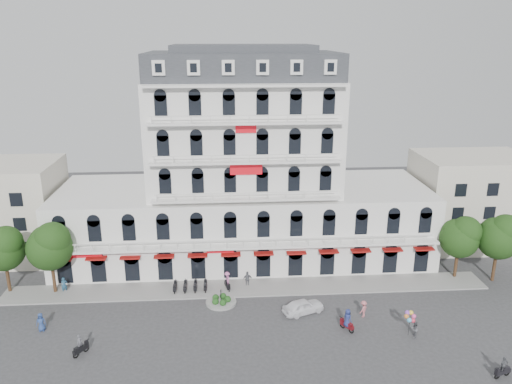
% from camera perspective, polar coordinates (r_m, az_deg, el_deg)
% --- Properties ---
extents(ground, '(120.00, 120.00, 0.00)m').
position_cam_1_polar(ground, '(48.57, -0.31, -16.03)').
color(ground, '#38383A').
rests_on(ground, ground).
extents(sidewalk, '(53.00, 4.00, 0.16)m').
position_cam_1_polar(sidewalk, '(56.23, -0.91, -10.89)').
color(sidewalk, gray).
rests_on(sidewalk, ground).
extents(main_building, '(45.00, 15.00, 25.80)m').
position_cam_1_polar(main_building, '(60.82, -1.41, 1.42)').
color(main_building, silver).
rests_on(main_building, ground).
extents(flank_building_west, '(14.00, 10.00, 12.00)m').
position_cam_1_polar(flank_building_west, '(69.54, -27.01, -1.89)').
color(flank_building_west, beige).
rests_on(flank_building_west, ground).
extents(flank_building_east, '(14.00, 10.00, 12.00)m').
position_cam_1_polar(flank_building_east, '(71.69, 23.25, -0.83)').
color(flank_building_east, beige).
rests_on(flank_building_east, ground).
extents(traffic_island, '(3.20, 3.20, 1.60)m').
position_cam_1_polar(traffic_island, '(53.47, -4.02, -12.33)').
color(traffic_island, gray).
rests_on(traffic_island, ground).
extents(parked_scooter_row, '(4.40, 1.80, 1.10)m').
position_cam_1_polar(parked_scooter_row, '(56.17, -7.50, -11.18)').
color(parked_scooter_row, black).
rests_on(parked_scooter_row, ground).
extents(tree_west_outer, '(4.50, 4.48, 7.76)m').
position_cam_1_polar(tree_west_outer, '(59.56, -26.91, -5.63)').
color(tree_west_outer, '#382314').
rests_on(tree_west_outer, ground).
extents(tree_west_inner, '(4.76, 4.76, 8.25)m').
position_cam_1_polar(tree_west_inner, '(57.22, -22.52, -5.59)').
color(tree_west_inner, '#382314').
rests_on(tree_west_inner, ground).
extents(tree_east_inner, '(4.40, 4.37, 7.57)m').
position_cam_1_polar(tree_east_inner, '(60.92, 22.31, -4.65)').
color(tree_east_inner, '#382314').
rests_on(tree_east_inner, ground).
extents(tree_east_outer, '(4.65, 4.65, 8.05)m').
position_cam_1_polar(tree_east_outer, '(61.85, 26.08, -4.48)').
color(tree_east_outer, '#382314').
rests_on(tree_east_outer, ground).
extents(parked_car, '(4.62, 3.16, 1.46)m').
position_cam_1_polar(parked_car, '(51.74, 5.42, -12.87)').
color(parked_car, white).
rests_on(parked_car, ground).
extents(rider_west, '(1.18, 1.43, 2.01)m').
position_cam_1_polar(rider_west, '(48.13, -19.44, -16.27)').
color(rider_west, black).
rests_on(rider_west, ground).
extents(rider_east, '(1.14, 1.47, 2.29)m').
position_cam_1_polar(rider_east, '(49.34, 10.40, -14.17)').
color(rider_east, maroon).
rests_on(rider_east, ground).
extents(rider_northeast, '(1.65, 0.82, 1.96)m').
position_cam_1_polar(rider_northeast, '(47.62, 26.43, -17.53)').
color(rider_northeast, black).
rests_on(rider_northeast, ground).
extents(rider_center, '(0.87, 1.68, 2.19)m').
position_cam_1_polar(rider_center, '(55.53, -3.31, -10.06)').
color(rider_center, black).
rests_on(rider_center, ground).
extents(pedestrian_left, '(0.95, 0.67, 1.83)m').
position_cam_1_polar(pedestrian_left, '(52.78, -23.36, -13.49)').
color(pedestrian_left, navy).
rests_on(pedestrian_left, ground).
extents(pedestrian_mid, '(1.09, 0.53, 1.80)m').
position_cam_1_polar(pedestrian_mid, '(56.29, -0.97, -9.92)').
color(pedestrian_mid, slate).
rests_on(pedestrian_mid, ground).
extents(pedestrian_right, '(1.26, 1.25, 1.75)m').
position_cam_1_polar(pedestrian_right, '(51.92, 12.18, -12.93)').
color(pedestrian_right, '#BA626A').
rests_on(pedestrian_right, ground).
extents(pedestrian_far, '(0.76, 0.66, 1.76)m').
position_cam_1_polar(pedestrian_far, '(58.89, -21.07, -9.90)').
color(pedestrian_far, '#265374').
rests_on(pedestrian_far, ground).
extents(balloon_vendor, '(1.42, 1.32, 2.45)m').
position_cam_1_polar(balloon_vendor, '(49.87, 17.48, -14.22)').
color(balloon_vendor, '#5B5C63').
rests_on(balloon_vendor, ground).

